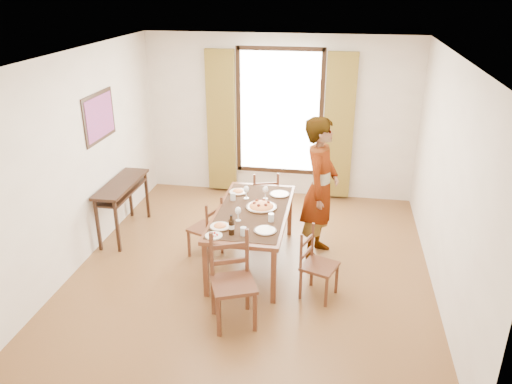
% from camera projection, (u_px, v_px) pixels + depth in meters
% --- Properties ---
extents(ground, '(5.00, 5.00, 0.00)m').
position_uv_depth(ground, '(254.00, 265.00, 6.56)').
color(ground, brown).
rests_on(ground, ground).
extents(room_shell, '(4.60, 5.10, 2.74)m').
position_uv_depth(room_shell, '(255.00, 151.00, 6.07)').
color(room_shell, silver).
rests_on(room_shell, ground).
extents(console_table, '(0.38, 1.20, 0.80)m').
position_uv_depth(console_table, '(122.00, 190.00, 7.15)').
color(console_table, black).
rests_on(console_table, ground).
extents(dining_table, '(0.92, 1.84, 0.76)m').
position_uv_depth(dining_table, '(252.00, 215.00, 6.39)').
color(dining_table, brown).
rests_on(dining_table, ground).
extents(chair_west, '(0.49, 0.49, 0.84)m').
position_uv_depth(chair_west, '(207.00, 230.00, 6.66)').
color(chair_west, '#50281A').
rests_on(chair_west, ground).
extents(chair_north, '(0.50, 0.50, 0.90)m').
position_uv_depth(chair_north, '(265.00, 200.00, 7.46)').
color(chair_north, '#50281A').
rests_on(chair_north, ground).
extents(chair_south, '(0.59, 0.59, 1.02)m').
position_uv_depth(chair_south, '(233.00, 283.00, 5.34)').
color(chair_south, '#50281A').
rests_on(chair_south, ground).
extents(chair_east, '(0.48, 0.48, 0.85)m').
position_uv_depth(chair_east, '(317.00, 266.00, 5.81)').
color(chair_east, '#50281A').
rests_on(chair_east, ground).
extents(man, '(0.87, 0.72, 1.92)m').
position_uv_depth(man, '(320.00, 189.00, 6.48)').
color(man, '#9B9FA4').
rests_on(man, ground).
extents(plate_sw, '(0.27, 0.27, 0.05)m').
position_uv_depth(plate_sw, '(220.00, 225.00, 5.91)').
color(plate_sw, silver).
rests_on(plate_sw, dining_table).
extents(plate_se, '(0.27, 0.27, 0.05)m').
position_uv_depth(plate_se, '(265.00, 229.00, 5.82)').
color(plate_se, silver).
rests_on(plate_se, dining_table).
extents(plate_nw, '(0.27, 0.27, 0.05)m').
position_uv_depth(plate_nw, '(238.00, 191.00, 6.88)').
color(plate_nw, silver).
rests_on(plate_nw, dining_table).
extents(plate_ne, '(0.27, 0.27, 0.05)m').
position_uv_depth(plate_ne, '(280.00, 193.00, 6.81)').
color(plate_ne, silver).
rests_on(plate_ne, dining_table).
extents(pasta_platter, '(0.40, 0.40, 0.10)m').
position_uv_depth(pasta_platter, '(261.00, 204.00, 6.40)').
color(pasta_platter, red).
rests_on(pasta_platter, dining_table).
extents(caprese_plate, '(0.20, 0.20, 0.04)m').
position_uv_depth(caprese_plate, '(214.00, 235.00, 5.71)').
color(caprese_plate, silver).
rests_on(caprese_plate, dining_table).
extents(wine_glass_a, '(0.08, 0.08, 0.18)m').
position_uv_depth(wine_glass_a, '(238.00, 214.00, 6.05)').
color(wine_glass_a, white).
rests_on(wine_glass_a, dining_table).
extents(wine_glass_b, '(0.08, 0.08, 0.18)m').
position_uv_depth(wine_glass_b, '(265.00, 193.00, 6.65)').
color(wine_glass_b, white).
rests_on(wine_glass_b, dining_table).
extents(wine_glass_c, '(0.08, 0.08, 0.18)m').
position_uv_depth(wine_glass_c, '(246.00, 192.00, 6.67)').
color(wine_glass_c, white).
rests_on(wine_glass_c, dining_table).
extents(tumbler_a, '(0.07, 0.07, 0.10)m').
position_uv_depth(tumbler_a, '(271.00, 217.00, 6.05)').
color(tumbler_a, silver).
rests_on(tumbler_a, dining_table).
extents(tumbler_b, '(0.07, 0.07, 0.10)m').
position_uv_depth(tumbler_b, '(233.00, 196.00, 6.64)').
color(tumbler_b, silver).
rests_on(tumbler_b, dining_table).
extents(tumbler_c, '(0.07, 0.07, 0.10)m').
position_uv_depth(tumbler_c, '(243.00, 231.00, 5.72)').
color(tumbler_c, silver).
rests_on(tumbler_c, dining_table).
extents(wine_bottle, '(0.07, 0.07, 0.25)m').
position_uv_depth(wine_bottle, '(231.00, 225.00, 5.71)').
color(wine_bottle, black).
rests_on(wine_bottle, dining_table).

